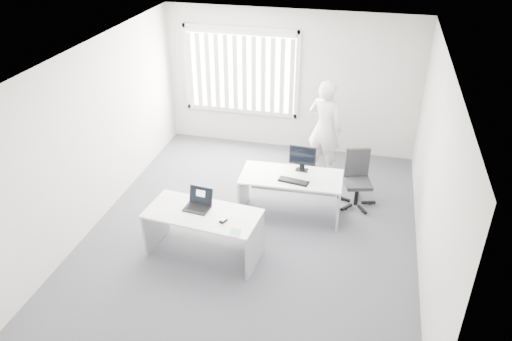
% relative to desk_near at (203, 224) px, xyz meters
% --- Properties ---
extents(ground, '(6.00, 6.00, 0.00)m').
position_rel_desk_near_xyz_m(ground, '(0.55, 0.77, -0.53)').
color(ground, '#595860').
rests_on(ground, ground).
extents(wall_back, '(5.00, 0.02, 2.80)m').
position_rel_desk_near_xyz_m(wall_back, '(0.55, 3.77, 0.87)').
color(wall_back, beige).
rests_on(wall_back, ground).
extents(wall_front, '(5.00, 0.02, 2.80)m').
position_rel_desk_near_xyz_m(wall_front, '(0.55, -2.23, 0.87)').
color(wall_front, beige).
rests_on(wall_front, ground).
extents(wall_left, '(0.02, 6.00, 2.80)m').
position_rel_desk_near_xyz_m(wall_left, '(-1.95, 0.77, 0.87)').
color(wall_left, beige).
rests_on(wall_left, ground).
extents(wall_right, '(0.02, 6.00, 2.80)m').
position_rel_desk_near_xyz_m(wall_right, '(3.05, 0.77, 0.87)').
color(wall_right, beige).
rests_on(wall_right, ground).
extents(ceiling, '(5.00, 6.00, 0.02)m').
position_rel_desk_near_xyz_m(ceiling, '(0.55, 0.77, 2.27)').
color(ceiling, white).
rests_on(ceiling, wall_back).
extents(window, '(2.32, 0.06, 1.76)m').
position_rel_desk_near_xyz_m(window, '(-0.45, 3.73, 1.02)').
color(window, beige).
rests_on(window, wall_back).
extents(blinds, '(2.20, 0.10, 1.50)m').
position_rel_desk_near_xyz_m(blinds, '(-0.45, 3.67, 0.99)').
color(blinds, silver).
rests_on(blinds, wall_back).
extents(desk_near, '(1.68, 0.91, 0.73)m').
position_rel_desk_near_xyz_m(desk_near, '(0.00, 0.00, 0.00)').
color(desk_near, white).
rests_on(desk_near, ground).
extents(desk_far, '(1.64, 0.82, 0.73)m').
position_rel_desk_near_xyz_m(desk_far, '(1.03, 1.31, -0.00)').
color(desk_far, white).
rests_on(desk_far, ground).
extents(office_chair, '(0.68, 0.68, 0.97)m').
position_rel_desk_near_xyz_m(office_chair, '(2.06, 1.90, -0.23)').
color(office_chair, black).
rests_on(office_chair, ground).
extents(person, '(0.77, 0.64, 1.81)m').
position_rel_desk_near_xyz_m(person, '(1.37, 2.87, 0.38)').
color(person, silver).
rests_on(person, ground).
extents(laptop, '(0.39, 0.35, 0.28)m').
position_rel_desk_near_xyz_m(laptop, '(-0.11, 0.06, 0.34)').
color(laptop, black).
rests_on(laptop, desk_near).
extents(paper_sheet, '(0.29, 0.23, 0.00)m').
position_rel_desk_near_xyz_m(paper_sheet, '(0.34, -0.15, 0.21)').
color(paper_sheet, white).
rests_on(paper_sheet, desk_near).
extents(mouse, '(0.10, 0.13, 0.05)m').
position_rel_desk_near_xyz_m(mouse, '(0.35, -0.14, 0.23)').
color(mouse, silver).
rests_on(mouse, paper_sheet).
extents(booklet, '(0.14, 0.19, 0.01)m').
position_rel_desk_near_xyz_m(booklet, '(0.57, -0.36, 0.21)').
color(booklet, white).
rests_on(booklet, desk_near).
extents(keyboard, '(0.49, 0.24, 0.02)m').
position_rel_desk_near_xyz_m(keyboard, '(1.10, 1.14, 0.21)').
color(keyboard, black).
rests_on(keyboard, desk_far).
extents(monitor, '(0.44, 0.15, 0.43)m').
position_rel_desk_near_xyz_m(monitor, '(1.16, 1.53, 0.42)').
color(monitor, black).
rests_on(monitor, desk_far).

